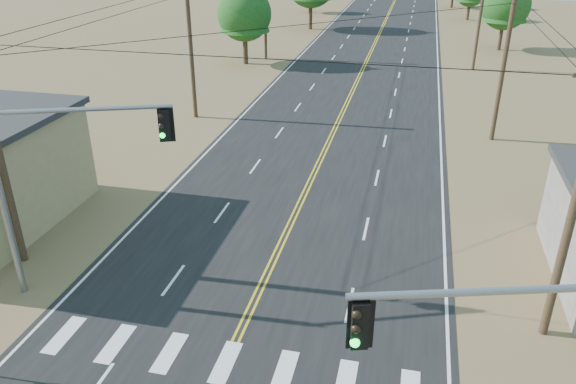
% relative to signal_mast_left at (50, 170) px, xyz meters
% --- Properties ---
extents(road, '(15.00, 200.00, 0.02)m').
position_rel_signal_mast_left_xyz_m(road, '(7.29, 19.34, -5.10)').
color(road, black).
rests_on(road, ground).
extents(utility_pole_left_mid, '(1.80, 0.30, 10.00)m').
position_rel_signal_mast_left_xyz_m(utility_pole_left_mid, '(-3.21, 21.34, 0.01)').
color(utility_pole_left_mid, '#4C3826').
rests_on(utility_pole_left_mid, ground).
extents(utility_pole_left_far, '(1.80, 0.30, 10.00)m').
position_rel_signal_mast_left_xyz_m(utility_pole_left_far, '(-3.21, 41.34, 0.01)').
color(utility_pole_left_far, '#4C3826').
rests_on(utility_pole_left_far, ground).
extents(utility_pole_right_near, '(1.80, 0.30, 10.00)m').
position_rel_signal_mast_left_xyz_m(utility_pole_right_near, '(17.79, 1.34, 0.01)').
color(utility_pole_right_near, '#4C3826').
rests_on(utility_pole_right_near, ground).
extents(utility_pole_right_mid, '(1.80, 0.30, 10.00)m').
position_rel_signal_mast_left_xyz_m(utility_pole_right_mid, '(17.79, 21.34, 0.01)').
color(utility_pole_right_mid, '#4C3826').
rests_on(utility_pole_right_mid, ground).
extents(utility_pole_right_far, '(1.80, 0.30, 10.00)m').
position_rel_signal_mast_left_xyz_m(utility_pole_right_far, '(17.79, 41.34, 0.01)').
color(utility_pole_right_far, '#4C3826').
rests_on(utility_pole_right_far, ground).
extents(signal_mast_left, '(6.15, 2.49, 7.52)m').
position_rel_signal_mast_left_xyz_m(signal_mast_left, '(0.00, 0.00, 0.00)').
color(signal_mast_left, gray).
rests_on(signal_mast_left, ground).
extents(signal_mast_right, '(5.99, 2.06, 7.08)m').
position_rel_signal_mast_left_xyz_m(signal_mast_right, '(15.77, -6.26, -0.29)').
color(signal_mast_right, gray).
rests_on(signal_mast_right, ground).
extents(tree_left_near, '(5.35, 5.35, 8.91)m').
position_rel_signal_mast_left_xyz_m(tree_left_near, '(-4.59, 38.61, 0.34)').
color(tree_left_near, '#3F2D1E').
rests_on(tree_left_near, ground).
extents(tree_right_near, '(5.27, 5.27, 8.79)m').
position_rel_signal_mast_left_xyz_m(tree_right_near, '(21.20, 51.41, 0.27)').
color(tree_right_near, '#3F2D1E').
rests_on(tree_right_near, ground).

